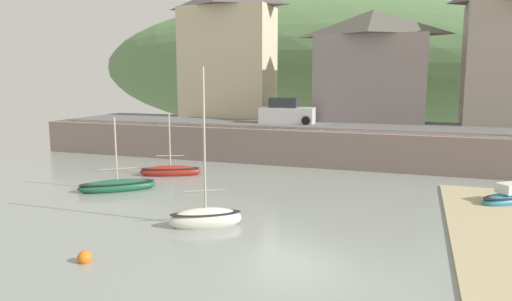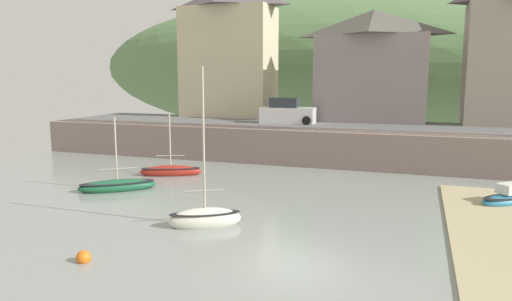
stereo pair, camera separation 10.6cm
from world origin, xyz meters
TOP-DOWN VIEW (x-y plane):
  - quay_seawall at (0.00, 17.50)m, footprint 48.00×9.40m
  - hillside_backdrop at (-3.92, 55.20)m, footprint 80.00×44.00m
  - waterfront_building_left at (-12.45, 25.20)m, footprint 8.12×4.73m
  - waterfront_building_centre at (-0.04, 25.20)m, footprint 8.75×5.89m
  - waterfront_building_right at (9.83, 25.20)m, footprint 6.51×5.31m
  - fishing_boat_green at (7.96, 10.25)m, footprint 3.23×3.02m
  - sailboat_blue_trim at (-10.41, 10.84)m, footprint 3.79×2.37m
  - dinghy_open_wooden at (-4.23, 2.58)m, footprint 3.01×2.30m
  - sailboat_nearest_shore at (-11.19, 6.55)m, footprint 3.92×3.46m
  - parked_car_near_slipway at (-5.82, 20.70)m, footprint 4.18×1.90m
  - mooring_buoy at (-6.38, -2.08)m, footprint 0.48×0.48m

SIDE VIEW (x-z plane):
  - mooring_buoy at x=-6.38m, z-range -0.10..0.38m
  - sailboat_nearest_shore at x=-11.19m, z-range -1.78..2.27m
  - sailboat_blue_trim at x=-10.41m, z-range -1.74..2.26m
  - fishing_boat_green at x=7.96m, z-range -0.29..0.86m
  - dinghy_open_wooden at x=-4.23m, z-range -2.94..3.64m
  - quay_seawall at x=0.00m, z-range 0.16..2.56m
  - parked_car_near_slipway at x=-5.82m, z-range 2.23..4.18m
  - waterfront_building_centre at x=-0.04m, z-range 2.47..11.21m
  - hillside_backdrop at x=-3.92m, z-range -3.08..17.47m
  - waterfront_building_right at x=9.83m, z-range 2.50..13.80m
  - waterfront_building_left at x=-12.45m, z-range 2.48..13.83m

